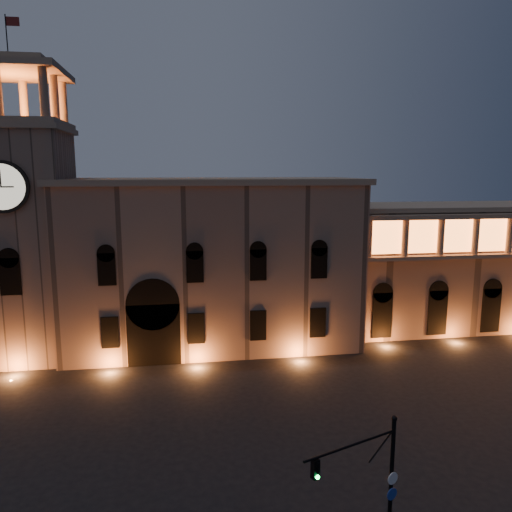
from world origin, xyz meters
name	(u,v)px	position (x,y,z in m)	size (l,w,h in m)	color
ground	(266,449)	(0.00, 0.00, 0.00)	(160.00, 160.00, 0.00)	black
government_building	(211,262)	(-2.08, 21.93, 8.77)	(30.80, 12.80, 17.60)	#816454
clock_tower	(22,232)	(-20.50, 20.98, 12.50)	(9.80, 9.80, 32.40)	#816454
colonnade_wing	(493,263)	(32.00, 23.92, 7.33)	(40.60, 11.50, 14.50)	#7C5F4F
traffic_light	(377,490)	(3.35, -10.48, 3.85)	(5.04, 2.16, 7.34)	black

